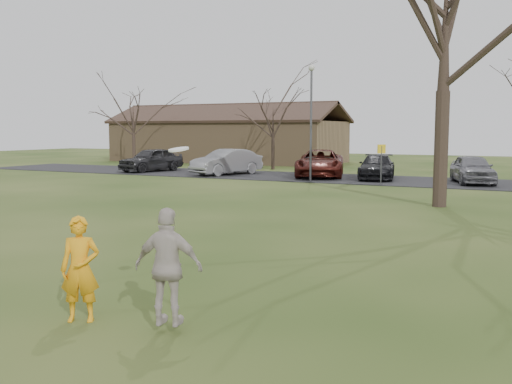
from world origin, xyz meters
TOP-DOWN VIEW (x-y plane):
  - ground at (0.00, 0.00)m, footprint 120.00×120.00m
  - parking_strip at (0.00, 25.00)m, footprint 62.00×6.50m
  - player_defender at (-0.57, -0.59)m, footprint 0.68×0.60m
  - car_0 at (-18.27, 24.63)m, footprint 2.78×4.92m
  - car_1 at (-12.34, 24.41)m, footprint 3.11×5.07m
  - car_2 at (-6.57, 25.50)m, footprint 4.24×6.28m
  - car_3 at (-3.12, 25.42)m, footprint 2.84×4.98m
  - car_4 at (2.02, 25.00)m, footprint 3.05×4.74m
  - catching_play at (0.89, -0.44)m, footprint 1.03×0.63m
  - building at (-20.00, 38.00)m, footprint 20.60×8.50m
  - lamp_post at (-6.00, 22.50)m, footprint 0.34×0.34m
  - sign_yellow at (-2.00, 22.00)m, footprint 0.35×0.35m
  - big_tree at (2.00, 15.00)m, footprint 9.00×9.00m

SIDE VIEW (x-z plane):
  - ground at x=0.00m, z-range 0.00..0.00m
  - parking_strip at x=0.00m, z-range 0.00..0.04m
  - car_3 at x=-3.12m, z-range 0.04..1.40m
  - player_defender at x=-0.57m, z-range 0.00..1.56m
  - car_4 at x=2.02m, z-range 0.04..1.54m
  - car_1 at x=-12.34m, z-range 0.04..1.62m
  - car_0 at x=-18.27m, z-range 0.04..1.62m
  - car_2 at x=-6.57m, z-range 0.04..1.64m
  - catching_play at x=0.89m, z-range -0.30..2.18m
  - sign_yellow at x=-2.00m, z-range 0.41..2.49m
  - building at x=-20.00m, z-range -0.64..4.50m
  - lamp_post at x=-6.00m, z-range 0.83..7.10m
  - big_tree at x=2.00m, z-range 0.00..14.00m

